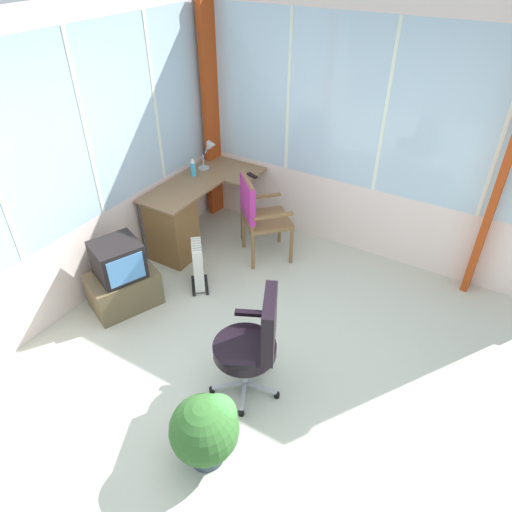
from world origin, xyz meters
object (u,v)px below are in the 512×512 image
(office_chair, at_px, (255,340))
(space_heater, at_px, (198,264))
(desk_lamp, at_px, (210,150))
(spray_bottle, at_px, (193,167))
(tv_on_stand, at_px, (122,279))
(tv_remote, at_px, (252,175))
(desk, at_px, (176,223))
(potted_plant, at_px, (206,429))
(wooden_armchair, at_px, (256,210))

(office_chair, xyz_separation_m, space_heater, (0.84, 1.19, -0.27))
(desk_lamp, distance_m, spray_bottle, 0.31)
(desk_lamp, distance_m, tv_on_stand, 1.90)
(office_chair, bearing_deg, tv_remote, 31.77)
(desk, height_order, spray_bottle, spray_bottle)
(tv_on_stand, bearing_deg, office_chair, -97.57)
(tv_on_stand, xyz_separation_m, potted_plant, (-0.92, -1.68, 0.00))
(spray_bottle, bearing_deg, desk, -168.68)
(tv_on_stand, bearing_deg, spray_bottle, 8.06)
(potted_plant, bearing_deg, wooden_armchair, 23.17)
(office_chair, bearing_deg, desk, 55.78)
(desk_lamp, bearing_deg, wooden_armchair, -114.52)
(space_heater, bearing_deg, desk_lamp, 28.32)
(office_chair, relative_size, potted_plant, 1.70)
(desk, relative_size, tv_remote, 9.62)
(tv_remote, bearing_deg, office_chair, -128.12)
(tv_on_stand, bearing_deg, wooden_armchair, -26.78)
(tv_remote, xyz_separation_m, space_heater, (-1.19, -0.07, -0.49))
(tv_remote, distance_m, space_heater, 1.29)
(office_chair, bearing_deg, tv_on_stand, 82.43)
(wooden_armchair, bearing_deg, spray_bottle, 83.23)
(desk, xyz_separation_m, potted_plant, (-1.89, -1.79, -0.09))
(wooden_armchair, bearing_deg, tv_on_stand, 153.22)
(desk, height_order, space_heater, desk)
(tv_remote, xyz_separation_m, office_chair, (-2.04, -1.26, -0.22))
(desk, distance_m, tv_remote, 1.04)
(office_chair, height_order, potted_plant, office_chair)
(tv_remote, xyz_separation_m, wooden_armchair, (-0.44, -0.31, -0.15))
(spray_bottle, relative_size, tv_on_stand, 0.28)
(wooden_armchair, bearing_deg, office_chair, -149.27)
(spray_bottle, distance_m, space_heater, 1.23)
(potted_plant, bearing_deg, tv_on_stand, 61.37)
(desk_lamp, xyz_separation_m, office_chair, (-1.99, -1.81, -0.43))
(desk, distance_m, tv_on_stand, 0.98)
(desk, xyz_separation_m, space_heater, (-0.35, -0.56, -0.14))
(tv_remote, height_order, office_chair, office_chair)
(tv_remote, distance_m, tv_on_stand, 1.91)
(desk_lamp, height_order, potted_plant, desk_lamp)
(wooden_armchair, distance_m, office_chair, 1.86)
(desk, distance_m, space_heater, 0.67)
(desk_lamp, bearing_deg, tv_on_stand, -174.59)
(spray_bottle, relative_size, potted_plant, 0.38)
(tv_on_stand, bearing_deg, desk_lamp, 5.41)
(space_heater, bearing_deg, potted_plant, -141.46)
(spray_bottle, bearing_deg, desk_lamp, -8.46)
(space_heater, distance_m, potted_plant, 1.97)
(space_heater, relative_size, potted_plant, 0.94)
(desk, xyz_separation_m, tv_on_stand, (-0.97, -0.11, -0.09))
(spray_bottle, distance_m, tv_on_stand, 1.59)
(space_heater, bearing_deg, office_chair, -125.20)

